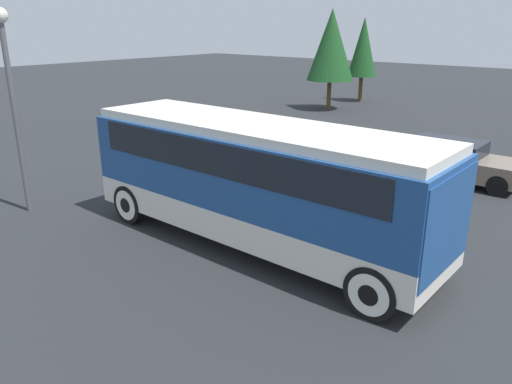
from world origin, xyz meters
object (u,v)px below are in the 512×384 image
object	(u,v)px
parked_car_mid	(450,160)
lamp_post	(10,83)
parked_car_near	(353,178)
tour_bus	(259,174)

from	to	relation	value
parked_car_mid	lamp_post	world-z (taller)	lamp_post
parked_car_mid	lamp_post	size ratio (longest dim) A/B	0.81
parked_car_mid	lamp_post	distance (m)	14.76
parked_car_near	parked_car_mid	bearing A→B (deg)	68.00
tour_bus	parked_car_mid	distance (m)	9.15
tour_bus	parked_car_mid	xyz separation A→B (m)	(1.66, 8.92, -1.19)
parked_car_mid	tour_bus	bearing A→B (deg)	-100.51
parked_car_near	parked_car_mid	distance (m)	4.42
parked_car_mid	parked_car_near	bearing A→B (deg)	-112.00
tour_bus	lamp_post	world-z (taller)	lamp_post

